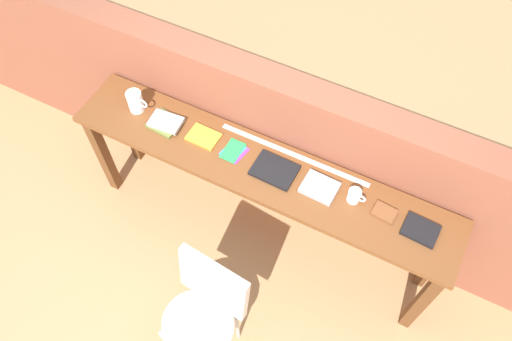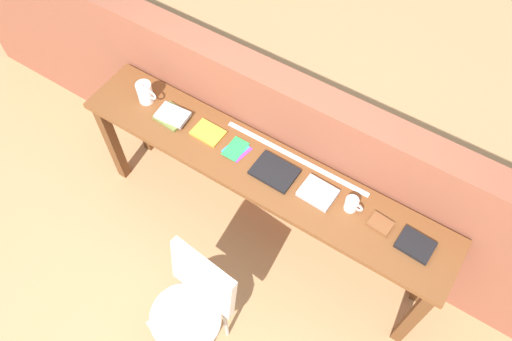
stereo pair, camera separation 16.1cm
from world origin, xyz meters
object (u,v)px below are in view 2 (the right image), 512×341
object	(u,v)px
book_open_centre	(275,172)
mug	(352,204)
pamphlet_pile_colourful	(236,150)
book_repair_rightmost	(415,245)
leather_journal_brown	(380,224)
magazine_cycling	(208,133)
book_stack_leftmost	(172,116)
pitcher_white	(145,92)
chair_white_moulded	(192,304)

from	to	relation	value
book_open_centre	mug	size ratio (longest dim) A/B	2.39
pamphlet_pile_colourful	book_repair_rightmost	world-z (taller)	book_repair_rightmost
pamphlet_pile_colourful	leather_journal_brown	world-z (taller)	leather_journal_brown
magazine_cycling	book_repair_rightmost	size ratio (longest dim) A/B	1.01
book_stack_leftmost	magazine_cycling	size ratio (longest dim) A/B	1.12
magazine_cycling	book_repair_rightmost	world-z (taller)	book_repair_rightmost
magazine_cycling	pamphlet_pile_colourful	size ratio (longest dim) A/B	1.19
book_stack_leftmost	magazine_cycling	world-z (taller)	book_stack_leftmost
leather_journal_brown	book_repair_rightmost	world-z (taller)	book_repair_rightmost
pitcher_white	book_repair_rightmost	xyz separation A→B (m)	(1.91, -0.01, -0.06)
chair_white_moulded	book_repair_rightmost	xyz separation A→B (m)	(0.93, 0.86, 0.37)
pamphlet_pile_colourful	mug	size ratio (longest dim) A/B	1.50
book_open_centre	magazine_cycling	bearing A→B (deg)	178.70
chair_white_moulded	book_stack_leftmost	xyz separation A→B (m)	(-0.74, 0.84, 0.38)
book_stack_leftmost	book_open_centre	xyz separation A→B (m)	(0.77, -0.00, -0.01)
book_stack_leftmost	leather_journal_brown	bearing A→B (deg)	0.94
mug	book_repair_rightmost	world-z (taller)	mug
book_open_centre	leather_journal_brown	size ratio (longest dim) A/B	2.02
pamphlet_pile_colourful	magazine_cycling	bearing A→B (deg)	177.87
pamphlet_pile_colourful	book_repair_rightmost	distance (m)	1.18
leather_journal_brown	book_stack_leftmost	bearing A→B (deg)	-174.03
magazine_cycling	leather_journal_brown	bearing A→B (deg)	1.55
book_stack_leftmost	mug	bearing A→B (deg)	1.37
pamphlet_pile_colourful	book_open_centre	xyz separation A→B (m)	(0.29, -0.01, 0.01)
magazine_cycling	mug	size ratio (longest dim) A/B	1.78
book_repair_rightmost	pitcher_white	bearing A→B (deg)	-177.44
book_open_centre	pamphlet_pile_colourful	bearing A→B (deg)	178.35
chair_white_moulded	leather_journal_brown	size ratio (longest dim) A/B	6.86
magazine_cycling	book_repair_rightmost	distance (m)	1.40
mug	book_stack_leftmost	bearing A→B (deg)	-178.63
pitcher_white	leather_journal_brown	size ratio (longest dim) A/B	1.41
pitcher_white	mug	xyz separation A→B (m)	(1.50, 0.00, -0.03)
mug	leather_journal_brown	bearing A→B (deg)	-1.97
chair_white_moulded	mug	world-z (taller)	mug
pitcher_white	magazine_cycling	size ratio (longest dim) A/B	0.94
pamphlet_pile_colourful	book_open_centre	world-z (taller)	book_open_centre
chair_white_moulded	book_open_centre	bearing A→B (deg)	87.52
pitcher_white	magazine_cycling	world-z (taller)	pitcher_white
magazine_cycling	mug	world-z (taller)	mug
book_open_centre	mug	bearing A→B (deg)	4.97
mug	book_open_centre	bearing A→B (deg)	-176.31
pamphlet_pile_colourful	mug	xyz separation A→B (m)	(0.78, 0.02, 0.04)
leather_journal_brown	chair_white_moulded	bearing A→B (deg)	-124.56
magazine_cycling	pamphlet_pile_colourful	world-z (taller)	magazine_cycling
pamphlet_pile_colourful	book_stack_leftmost	bearing A→B (deg)	-178.46
chair_white_moulded	pitcher_white	size ratio (longest dim) A/B	4.85
magazine_cycling	book_repair_rightmost	bearing A→B (deg)	1.02
leather_journal_brown	pitcher_white	bearing A→B (deg)	-175.04
leather_journal_brown	book_repair_rightmost	size ratio (longest dim) A/B	0.67
magazine_cycling	pamphlet_pile_colourful	distance (m)	0.22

